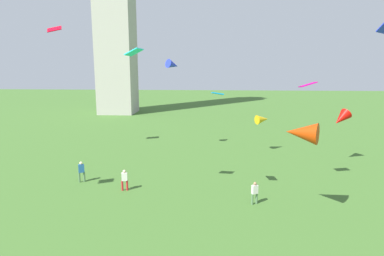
# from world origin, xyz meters

# --- Properties ---
(person_0) EXTENTS (0.51, 0.42, 1.71)m
(person_0) POSITION_xyz_m (-8.53, 19.44, 0.97)
(person_0) COLOR #51754C
(person_0) RESTS_ON ground_plane
(person_1) EXTENTS (0.47, 0.39, 1.57)m
(person_1) POSITION_xyz_m (4.84, 15.94, 0.89)
(person_1) COLOR #51754C
(person_1) RESTS_ON ground_plane
(person_2) EXTENTS (0.49, 0.32, 1.61)m
(person_2) POSITION_xyz_m (-4.60, 17.87, 0.91)
(person_2) COLOR red
(person_2) RESTS_ON ground_plane
(kite_flying_0) EXTENTS (1.72, 1.72, 1.22)m
(kite_flying_0) POSITION_xyz_m (-2.26, 29.54, 9.31)
(kite_flying_0) COLOR #2635E6
(kite_flying_1) EXTENTS (1.25, 1.07, 0.52)m
(kite_flying_1) POSITION_xyz_m (-3.12, 15.92, 10.11)
(kite_flying_1) COLOR #25DFE5
(kite_flying_2) EXTENTS (0.84, 1.14, 0.29)m
(kite_flying_2) POSITION_xyz_m (2.25, 16.40, 7.46)
(kite_flying_2) COLOR #0A86D3
(kite_flying_3) EXTENTS (2.21, 1.95, 1.31)m
(kite_flying_3) POSITION_xyz_m (7.19, 14.04, 5.37)
(kite_flying_3) COLOR #B63207
(kite_flying_5) EXTENTS (1.72, 1.52, 1.03)m
(kite_flying_5) POSITION_xyz_m (7.25, 29.85, 3.60)
(kite_flying_5) COLOR gold
(kite_flying_7) EXTENTS (2.26, 1.96, 1.83)m
(kite_flying_7) POSITION_xyz_m (13.99, 26.10, 4.37)
(kite_flying_7) COLOR red
(kite_flying_8) EXTENTS (1.18, 0.91, 0.45)m
(kite_flying_8) POSITION_xyz_m (8.71, 18.87, 7.93)
(kite_flying_8) COLOR #C90682
(kite_flying_9) EXTENTS (1.62, 1.21, 0.79)m
(kite_flying_9) POSITION_xyz_m (-13.87, 27.80, 12.82)
(kite_flying_9) COLOR red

